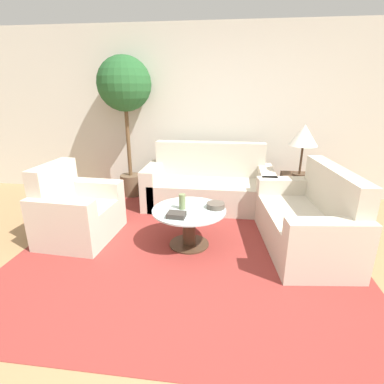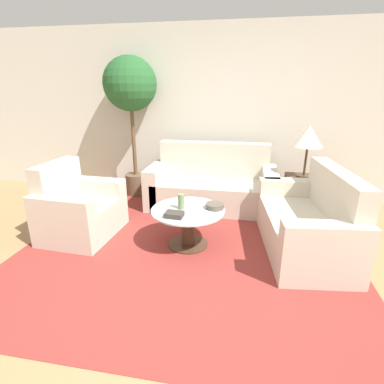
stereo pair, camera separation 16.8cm
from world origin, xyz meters
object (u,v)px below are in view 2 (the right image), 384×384
object	(u,v)px
vase	(181,201)
bowl	(215,206)
armchair	(77,212)
coffee_table	(188,222)
potted_plant	(131,92)
loveseat	(310,225)
book_stack	(174,215)
sofa_main	(212,187)
table_lamp	(309,137)

from	to	relation	value
vase	bowl	size ratio (longest dim) A/B	0.84
armchair	coffee_table	bearing A→B (deg)	-88.11
armchair	bowl	xyz separation A→B (m)	(1.64, 0.04, 0.17)
armchair	potted_plant	distance (m)	2.03
loveseat	book_stack	xyz separation A→B (m)	(-1.42, -0.38, 0.17)
vase	bowl	bearing A→B (deg)	11.40
bowl	vase	bearing A→B (deg)	-168.60
coffee_table	vase	world-z (taller)	vase
bowl	book_stack	size ratio (longest dim) A/B	1.03
vase	sofa_main	bearing A→B (deg)	81.29
armchair	book_stack	xyz separation A→B (m)	(1.25, -0.26, 0.17)
coffee_table	bowl	size ratio (longest dim) A/B	4.03
book_stack	vase	bearing A→B (deg)	88.08
vase	book_stack	xyz separation A→B (m)	(-0.02, -0.23, -0.06)
loveseat	book_stack	distance (m)	1.48
potted_plant	vase	distance (m)	2.20
loveseat	armchair	bearing A→B (deg)	-94.03
coffee_table	vase	bearing A→B (deg)	172.31
potted_plant	coffee_table	bearing A→B (deg)	-52.72
loveseat	potted_plant	size ratio (longest dim) A/B	0.73
vase	potted_plant	bearing A→B (deg)	125.64
book_stack	table_lamp	bearing A→B (deg)	46.12
sofa_main	coffee_table	size ratio (longest dim) A/B	2.28
armchair	potted_plant	bearing A→B (deg)	-3.03
table_lamp	potted_plant	distance (m)	2.64
table_lamp	book_stack	world-z (taller)	table_lamp
armchair	bowl	world-z (taller)	armchair
sofa_main	coffee_table	xyz separation A→B (m)	(-0.12, -1.27, -0.01)
armchair	coffee_table	distance (m)	1.36
armchair	loveseat	bearing A→B (deg)	-83.91
armchair	potted_plant	world-z (taller)	potted_plant
table_lamp	bowl	size ratio (longest dim) A/B	3.38
armchair	coffee_table	size ratio (longest dim) A/B	1.16
coffee_table	sofa_main	bearing A→B (deg)	84.74
loveseat	sofa_main	bearing A→B (deg)	-139.33
table_lamp	potted_plant	bearing A→B (deg)	169.86
coffee_table	vase	distance (m)	0.25
potted_plant	vase	world-z (taller)	potted_plant
bowl	book_stack	world-z (taller)	bowl
sofa_main	bowl	xyz separation A→B (m)	(0.17, -1.18, 0.17)
table_lamp	bowl	bearing A→B (deg)	-136.83
loveseat	bowl	size ratio (longest dim) A/B	7.78
sofa_main	potted_plant	distance (m)	1.88
table_lamp	vase	size ratio (longest dim) A/B	4.03
table_lamp	potted_plant	xyz separation A→B (m)	(-2.55, 0.46, 0.54)
potted_plant	book_stack	world-z (taller)	potted_plant
table_lamp	vase	distance (m)	1.89
potted_plant	table_lamp	bearing A→B (deg)	-10.14
potted_plant	armchair	bearing A→B (deg)	-96.53
sofa_main	bowl	size ratio (longest dim) A/B	9.19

